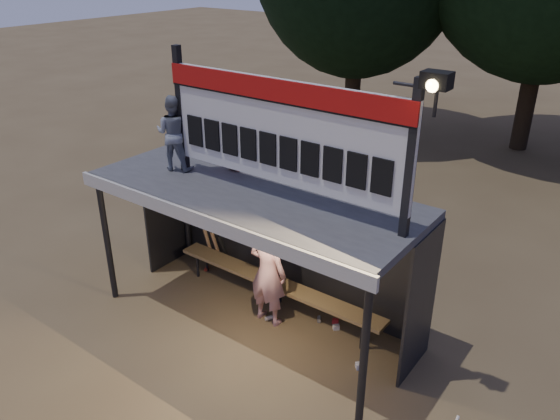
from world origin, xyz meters
name	(u,v)px	position (x,y,z in m)	size (l,w,h in m)	color
ground	(255,321)	(0.00, 0.00, 0.00)	(80.00, 80.00, 0.00)	brown
player	(268,272)	(0.14, 0.16, 0.90)	(0.66, 0.43, 1.81)	white
child_a	(174,133)	(-1.49, -0.06, 2.91)	(0.57, 0.44, 1.17)	gray
child_b	(236,143)	(-0.73, 0.50, 2.75)	(0.42, 0.27, 0.86)	#A6191C
dugout_shelter	(263,213)	(0.00, 0.24, 1.85)	(5.10, 2.08, 2.32)	#3D3D40
scoreboard_assembly	(283,129)	(0.56, -0.01, 3.32)	(4.10, 0.27, 1.99)	black
bench	(276,284)	(0.00, 0.55, 0.43)	(4.00, 0.35, 0.48)	olive
bats	(217,250)	(-1.56, 0.82, 0.43)	(0.48, 0.33, 0.84)	#9F734A
litter	(302,318)	(0.59, 0.46, 0.04)	(3.73, 0.81, 0.08)	red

